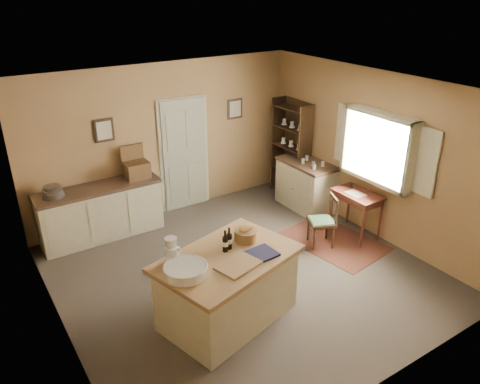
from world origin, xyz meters
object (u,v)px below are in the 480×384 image
object	(u,v)px
desk_chair	(321,222)
shelving_unit	(292,149)
right_cabinet	(306,184)
work_island	(227,286)
sideboard	(101,210)
writing_desk	(357,199)

from	to	relation	value
desk_chair	shelving_unit	bearing A→B (deg)	88.81
shelving_unit	desk_chair	bearing A→B (deg)	-115.11
right_cabinet	shelving_unit	world-z (taller)	shelving_unit
work_island	sideboard	bearing A→B (deg)	87.62
sideboard	shelving_unit	distance (m)	3.74
shelving_unit	right_cabinet	bearing A→B (deg)	-103.51
desk_chair	writing_desk	bearing A→B (deg)	19.30
sideboard	right_cabinet	distance (m)	3.68
sideboard	right_cabinet	bearing A→B (deg)	-15.70
sideboard	writing_desk	world-z (taller)	sideboard
right_cabinet	desk_chair	bearing A→B (deg)	-120.45
writing_desk	right_cabinet	size ratio (longest dim) A/B	0.72
writing_desk	desk_chair	distance (m)	0.75
sideboard	right_cabinet	size ratio (longest dim) A/B	1.76
sideboard	desk_chair	size ratio (longest dim) A/B	2.40
work_island	sideboard	size ratio (longest dim) A/B	0.96
writing_desk	desk_chair	xyz separation A→B (m)	(-0.70, 0.06, -0.25)
sideboard	shelving_unit	world-z (taller)	shelving_unit
work_island	shelving_unit	size ratio (longest dim) A/B	1.01
sideboard	desk_chair	distance (m)	3.59
desk_chair	shelving_unit	world-z (taller)	shelving_unit
work_island	right_cabinet	bearing A→B (deg)	18.53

